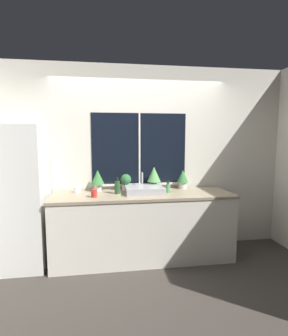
% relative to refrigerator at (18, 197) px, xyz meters
% --- Properties ---
extents(ground_plane, '(14.00, 14.00, 0.00)m').
position_rel_refrigerator_xyz_m(ground_plane, '(1.61, -0.36, -0.91)').
color(ground_plane, '#38332D').
extents(wall_back, '(8.00, 0.09, 2.70)m').
position_rel_refrigerator_xyz_m(wall_back, '(1.61, 0.38, 0.44)').
color(wall_back, silver).
rests_on(wall_back, ground_plane).
extents(wall_right, '(0.06, 7.00, 2.70)m').
position_rel_refrigerator_xyz_m(wall_right, '(3.84, 1.14, 0.44)').
color(wall_right, silver).
rests_on(wall_right, ground_plane).
extents(counter, '(2.43, 0.69, 0.91)m').
position_rel_refrigerator_xyz_m(counter, '(1.61, -0.03, -0.45)').
color(counter, silver).
rests_on(counter, ground_plane).
extents(refrigerator, '(0.68, 0.66, 1.82)m').
position_rel_refrigerator_xyz_m(refrigerator, '(0.00, 0.00, 0.00)').
color(refrigerator, silver).
rests_on(refrigerator, ground_plane).
extents(sink, '(0.52, 0.44, 0.26)m').
position_rel_refrigerator_xyz_m(sink, '(1.63, 0.00, 0.05)').
color(sink, '#ADADB2').
rests_on(sink, counter).
extents(potted_plant_far_left, '(0.18, 0.18, 0.30)m').
position_rel_refrigerator_xyz_m(potted_plant_far_left, '(1.00, 0.24, 0.18)').
color(potted_plant_far_left, silver).
rests_on(potted_plant_far_left, counter).
extents(potted_plant_center_left, '(0.15, 0.15, 0.23)m').
position_rel_refrigerator_xyz_m(potted_plant_center_left, '(1.40, 0.24, 0.14)').
color(potted_plant_center_left, silver).
rests_on(potted_plant_center_left, counter).
extents(potted_plant_center_right, '(0.20, 0.20, 0.33)m').
position_rel_refrigerator_xyz_m(potted_plant_center_right, '(1.81, 0.24, 0.21)').
color(potted_plant_center_right, silver).
rests_on(potted_plant_center_right, counter).
extents(potted_plant_far_right, '(0.16, 0.16, 0.28)m').
position_rel_refrigerator_xyz_m(potted_plant_far_right, '(2.24, 0.24, 0.16)').
color(potted_plant_far_right, silver).
rests_on(potted_plant_far_right, counter).
extents(soap_bottle, '(0.06, 0.06, 0.16)m').
position_rel_refrigerator_xyz_m(soap_bottle, '(1.96, -0.02, 0.07)').
color(soap_bottle, '#519E5B').
rests_on(soap_bottle, counter).
extents(bottle_tall, '(0.07, 0.07, 0.22)m').
position_rel_refrigerator_xyz_m(bottle_tall, '(1.26, 0.02, 0.09)').
color(bottle_tall, '#235128').
rests_on(bottle_tall, counter).
extents(mug_red, '(0.08, 0.08, 0.10)m').
position_rel_refrigerator_xyz_m(mug_red, '(0.96, -0.15, 0.05)').
color(mug_red, '#B72D28').
rests_on(mug_red, counter).
extents(mug_white, '(0.09, 0.09, 0.08)m').
position_rel_refrigerator_xyz_m(mug_white, '(0.71, 0.18, 0.04)').
color(mug_white, white).
rests_on(mug_white, counter).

